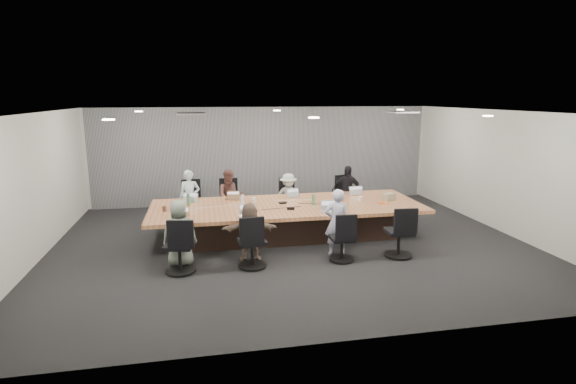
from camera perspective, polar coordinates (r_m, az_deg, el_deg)
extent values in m
cube|color=black|center=(9.76, 0.46, -6.53)|extent=(10.00, 8.00, 0.00)
cube|color=white|center=(9.25, 0.49, 10.14)|extent=(10.00, 8.00, 0.00)
cube|color=beige|center=(13.30, -3.00, 4.69)|extent=(10.00, 0.00, 2.80)
cube|color=beige|center=(5.66, 8.68, -5.78)|extent=(10.00, 0.00, 2.80)
cube|color=beige|center=(9.74, -29.73, 0.33)|extent=(0.00, 8.00, 2.80)
cube|color=beige|center=(11.49, 25.73, 2.31)|extent=(0.00, 8.00, 2.80)
cube|color=gray|center=(13.22, -2.95, 4.65)|extent=(9.80, 0.04, 2.80)
cube|color=black|center=(10.13, -0.11, -3.87)|extent=(4.80, 1.40, 0.66)
cube|color=#C17B4C|center=(10.03, -0.11, -1.84)|extent=(6.00, 2.20, 0.08)
imported|color=silver|center=(11.18, -12.36, -0.75)|extent=(0.52, 0.37, 1.36)
cube|color=#B2B2B7|center=(10.63, -12.43, -1.05)|extent=(0.38, 0.30, 0.02)
imported|color=brown|center=(11.20, -7.33, -0.59)|extent=(0.67, 0.53, 1.35)
cube|color=#8C6647|center=(10.65, -7.14, -0.84)|extent=(0.33, 0.26, 0.02)
imported|color=#A9B0AA|center=(11.40, 0.04, -0.64)|extent=(0.82, 0.52, 1.20)
cube|color=#B2B2B7|center=(10.84, 0.60, -0.51)|extent=(0.33, 0.26, 0.02)
imported|color=black|center=(11.77, 7.49, 0.07)|extent=(0.86, 0.53, 1.36)
cube|color=#B2B2B7|center=(11.25, 8.39, -0.17)|extent=(0.36, 0.26, 0.02)
imported|color=gray|center=(8.59, -13.60, -5.08)|extent=(0.62, 0.41, 1.27)
cube|color=#8C6647|center=(9.08, -13.51, -3.36)|extent=(0.34, 0.25, 0.02)
imported|color=#735D4E|center=(8.64, -4.86, -5.06)|extent=(1.09, 0.39, 1.15)
cube|color=#B2B2B7|center=(9.11, -5.26, -3.02)|extent=(0.35, 0.26, 0.02)
imported|color=silver|center=(8.95, 6.21, -3.83)|extent=(0.53, 0.39, 1.35)
cube|color=#B2B2B7|center=(9.44, 5.24, -2.48)|extent=(0.34, 0.25, 0.02)
cylinder|color=#36774F|center=(10.20, -12.54, -0.95)|extent=(0.07, 0.07, 0.25)
cylinder|color=#36774F|center=(9.98, 3.23, -1.01)|extent=(0.07, 0.07, 0.23)
cylinder|color=silver|center=(9.94, -5.80, -1.06)|extent=(0.08, 0.08, 0.25)
cylinder|color=white|center=(10.27, -4.36, -0.99)|extent=(0.12, 0.12, 0.11)
cylinder|color=white|center=(10.49, 9.09, -0.85)|extent=(0.10, 0.10, 0.11)
cylinder|color=brown|center=(9.80, -15.43, -2.04)|extent=(0.12, 0.12, 0.11)
cube|color=black|center=(9.43, -5.62, -2.46)|extent=(0.16, 0.13, 0.03)
cube|color=black|center=(10.13, -0.67, -1.37)|extent=(0.18, 0.14, 0.03)
cube|color=black|center=(9.56, 0.36, -2.10)|extent=(0.17, 0.07, 0.06)
cube|color=#9C9377|center=(10.71, 12.70, -0.59)|extent=(0.34, 0.28, 0.16)
cube|color=#DC602E|center=(10.35, 11.92, -1.33)|extent=(0.20, 0.19, 0.04)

